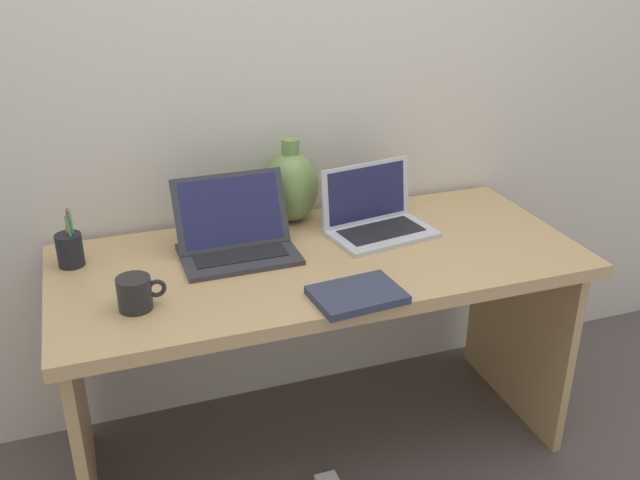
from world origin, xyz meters
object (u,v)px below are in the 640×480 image
laptop_left (235,234)px  laptop_right (374,214)px  green_vase (291,185)px  coffee_mug (135,293)px  notebook_stack (357,295)px  pen_cup (70,249)px

laptop_left → laptop_right: size_ratio=0.97×
green_vase → coffee_mug: 0.70m
notebook_stack → coffee_mug: size_ratio=1.86×
green_vase → notebook_stack: bearing=-89.3°
green_vase → laptop_left: bearing=-142.0°
coffee_mug → green_vase: bearing=37.6°
laptop_right → notebook_stack: 0.45m
notebook_stack → pen_cup: size_ratio=1.33×
laptop_left → green_vase: green_vase is taller
laptop_left → pen_cup: size_ratio=1.94×
notebook_stack → pen_cup: pen_cup is taller
pen_cup → green_vase: bearing=8.9°
laptop_right → coffee_mug: (-0.77, -0.25, -0.01)m
coffee_mug → laptop_left: bearing=37.4°
laptop_left → pen_cup: (-0.47, 0.07, -0.01)m
laptop_left → notebook_stack: (0.24, -0.38, -0.05)m
notebook_stack → laptop_right: bearing=61.0°
laptop_left → coffee_mug: (-0.32, -0.24, -0.01)m
laptop_left → coffee_mug: laptop_left is taller
green_vase → notebook_stack: size_ratio=1.19×
green_vase → pen_cup: bearing=-171.1°
coffee_mug → pen_cup: (-0.15, 0.31, 0.01)m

